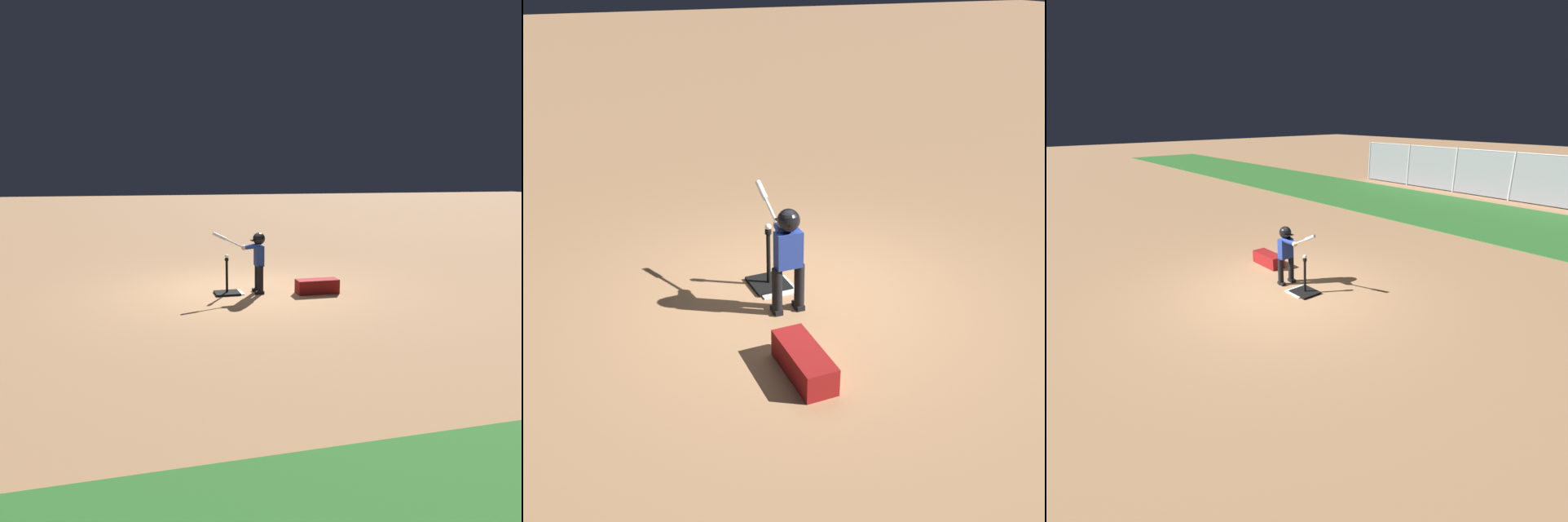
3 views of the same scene
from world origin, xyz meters
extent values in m
plane|color=#99704C|center=(0.00, 0.00, 0.00)|extent=(90.00, 90.00, 0.00)
cube|color=#286026|center=(0.00, 8.71, 0.01)|extent=(56.00, 5.14, 0.02)
cylinder|color=#9E9EA3|center=(-8.70, 12.26, 0.96)|extent=(0.08, 0.08, 1.92)
cylinder|color=#9E9EA3|center=(-6.21, 12.26, 0.96)|extent=(0.08, 0.08, 1.92)
cylinder|color=#9E9EA3|center=(-3.73, 12.26, 0.96)|extent=(0.08, 0.08, 1.92)
cylinder|color=#9E9EA3|center=(-1.24, 12.26, 0.96)|extent=(0.08, 0.08, 1.92)
cube|color=slate|center=(0.00, 12.26, 0.96)|extent=(17.39, 0.02, 1.84)
cylinder|color=#9E9EA3|center=(0.00, 12.26, 1.88)|extent=(17.39, 0.04, 0.04)
cube|color=white|center=(0.26, 0.25, 0.01)|extent=(0.44, 0.44, 0.02)
cube|color=black|center=(0.35, 0.29, 0.02)|extent=(0.48, 0.43, 0.04)
cylinder|color=black|center=(0.35, 0.29, 0.35)|extent=(0.05, 0.05, 0.63)
cylinder|color=black|center=(0.35, 0.29, 0.69)|extent=(0.08, 0.08, 0.05)
cylinder|color=black|center=(-0.29, 0.45, 0.27)|extent=(0.12, 0.12, 0.55)
cube|color=black|center=(-0.27, 0.45, 0.03)|extent=(0.18, 0.09, 0.06)
cylinder|color=black|center=(-0.29, 0.19, 0.27)|extent=(0.12, 0.12, 0.55)
cube|color=black|center=(-0.27, 0.19, 0.03)|extent=(0.18, 0.09, 0.06)
cube|color=navy|center=(-0.29, 0.32, 0.75)|extent=(0.16, 0.29, 0.40)
sphere|color=#DBB293|center=(-0.29, 0.32, 1.07)|extent=(0.21, 0.21, 0.21)
sphere|color=black|center=(-0.29, 0.32, 1.09)|extent=(0.24, 0.24, 0.24)
cube|color=black|center=(-0.19, 0.32, 1.05)|extent=(0.13, 0.18, 0.01)
cylinder|color=navy|center=(-0.14, 0.36, 0.93)|extent=(0.34, 0.18, 0.12)
cylinder|color=navy|center=(-0.14, 0.27, 0.93)|extent=(0.34, 0.17, 0.12)
sphere|color=#DBB293|center=(0.01, 0.32, 0.92)|extent=(0.10, 0.10, 0.10)
cylinder|color=silver|center=(0.30, 0.31, 1.06)|extent=(0.60, 0.04, 0.32)
cylinder|color=silver|center=(0.49, 0.31, 1.15)|extent=(0.27, 0.07, 0.18)
cylinder|color=black|center=(0.00, 0.32, 0.91)|extent=(0.04, 0.05, 0.05)
sphere|color=white|center=(0.35, 0.29, 0.76)|extent=(0.07, 0.07, 0.07)
cube|color=gray|center=(-7.38, 13.97, 0.28)|extent=(3.25, 0.23, 0.04)
cube|color=gray|center=(-7.38, 14.24, 0.04)|extent=(3.25, 0.29, 0.04)
cube|color=gray|center=(-7.38, 13.29, 0.57)|extent=(3.25, 0.23, 0.04)
cube|color=gray|center=(-7.38, 13.56, 0.32)|extent=(3.25, 0.29, 0.04)
cube|color=gray|center=(-7.38, 12.61, 0.85)|extent=(3.25, 0.23, 0.04)
cube|color=gray|center=(-7.38, 12.89, 0.61)|extent=(3.25, 0.29, 0.04)
cylinder|color=gray|center=(-5.89, 14.24, 0.15)|extent=(0.06, 0.06, 0.30)
cylinder|color=gray|center=(-5.88, 12.62, 0.44)|extent=(0.06, 0.06, 0.87)
cylinder|color=gray|center=(-5.88, 13.43, 0.59)|extent=(0.05, 1.64, 0.61)
cylinder|color=gray|center=(-8.87, 14.23, 0.15)|extent=(0.06, 0.06, 0.30)
cylinder|color=gray|center=(-8.87, 12.61, 0.44)|extent=(0.06, 0.06, 0.87)
cylinder|color=gray|center=(-8.87, 13.42, 0.59)|extent=(0.05, 1.64, 0.61)
cube|color=gray|center=(-2.68, 14.45, 0.30)|extent=(2.91, 0.36, 0.04)
cube|color=gray|center=(-2.69, 14.67, 0.04)|extent=(2.91, 0.42, 0.04)
cube|color=gray|center=(-2.65, 13.88, 0.60)|extent=(2.91, 0.36, 0.04)
cube|color=gray|center=(-2.66, 14.11, 0.34)|extent=(2.91, 0.42, 0.04)
cube|color=gray|center=(-2.63, 13.32, 0.90)|extent=(2.91, 0.36, 0.04)
cube|color=gray|center=(-2.64, 13.54, 0.64)|extent=(2.91, 0.42, 0.04)
cube|color=gray|center=(-2.60, 12.75, 1.20)|extent=(2.91, 0.36, 0.04)
cube|color=gray|center=(-2.61, 12.98, 0.94)|extent=(2.91, 0.42, 0.04)
cylinder|color=gray|center=(-1.36, 14.74, 0.16)|extent=(0.06, 0.06, 0.32)
cylinder|color=gray|center=(-1.27, 12.82, 0.61)|extent=(0.06, 0.06, 1.22)
cylinder|color=gray|center=(-1.31, 13.78, 0.77)|extent=(0.14, 1.94, 0.94)
cylinder|color=gray|center=(-4.02, 14.61, 0.16)|extent=(0.06, 0.06, 0.32)
cylinder|color=gray|center=(-3.93, 12.69, 0.61)|extent=(0.06, 0.06, 1.22)
cylinder|color=gray|center=(-3.98, 13.65, 0.77)|extent=(0.14, 1.94, 0.94)
cube|color=maroon|center=(-1.40, 0.66, 0.14)|extent=(0.84, 0.33, 0.28)
camera|label=1|loc=(2.14, 9.93, 2.37)|focal=35.00mm
camera|label=2|loc=(-5.60, 2.70, 3.49)|focal=42.00mm
camera|label=3|loc=(5.93, -4.35, 3.31)|focal=28.00mm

